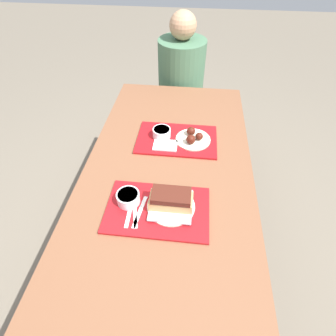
{
  "coord_description": "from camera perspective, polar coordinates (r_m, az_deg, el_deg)",
  "views": [
    {
      "loc": [
        0.1,
        -0.91,
        1.68
      ],
      "look_at": [
        0.0,
        -0.01,
        0.77
      ],
      "focal_mm": 28.0,
      "sensor_mm": 36.0,
      "label": 1
    }
  ],
  "objects": [
    {
      "name": "bowl_coleslaw_far",
      "position": [
        1.49,
        -1.39,
        7.76
      ],
      "size": [
        0.1,
        0.1,
        0.05
      ],
      "color": "silver",
      "rests_on": "tray_far"
    },
    {
      "name": "tray_far",
      "position": [
        1.5,
        1.93,
        6.24
      ],
      "size": [
        0.45,
        0.29,
        0.01
      ],
      "color": "#B21419",
      "rests_on": "picnic_table"
    },
    {
      "name": "ground_plane",
      "position": [
        1.91,
        -0.12,
        -16.3
      ],
      "size": [
        12.0,
        12.0,
        0.0
      ],
      "primitive_type": "plane",
      "color": "#706656"
    },
    {
      "name": "condiment_packet",
      "position": [
        1.19,
        -1.39,
        -6.32
      ],
      "size": [
        0.04,
        0.03,
        0.01
      ],
      "color": "teal",
      "rests_on": "tray_near"
    },
    {
      "name": "brisket_sandwich_plate",
      "position": [
        1.13,
        0.68,
        -7.27
      ],
      "size": [
        0.21,
        0.21,
        0.09
      ],
      "color": "beige",
      "rests_on": "tray_near"
    },
    {
      "name": "tray_near",
      "position": [
        1.16,
        -2.29,
        -9.04
      ],
      "size": [
        0.45,
        0.29,
        0.01
      ],
      "color": "#B21419",
      "rests_on": "picnic_table"
    },
    {
      "name": "plastic_spoon_near",
      "position": [
        1.16,
        -8.31,
        -9.23
      ],
      "size": [
        0.02,
        0.17,
        0.0
      ],
      "color": "white",
      "rests_on": "tray_near"
    },
    {
      "name": "napkin_far",
      "position": [
        1.44,
        -0.61,
        4.98
      ],
      "size": [
        0.13,
        0.09,
        0.01
      ],
      "color": "white",
      "rests_on": "tray_far"
    },
    {
      "name": "plastic_fork_near",
      "position": [
        1.15,
        -7.23,
        -9.35
      ],
      "size": [
        0.06,
        0.17,
        0.0
      ],
      "color": "white",
      "rests_on": "tray_near"
    },
    {
      "name": "picnic_table",
      "position": [
        1.38,
        -0.16,
        -3.41
      ],
      "size": [
        0.86,
        1.76,
        0.73
      ],
      "color": "brown",
      "rests_on": "ground_plane"
    },
    {
      "name": "wings_plate_far",
      "position": [
        1.48,
        5.45,
        6.63
      ],
      "size": [
        0.2,
        0.2,
        0.06
      ],
      "color": "beige",
      "rests_on": "tray_far"
    },
    {
      "name": "person_seated_across",
      "position": [
        2.21,
        2.93,
        20.63
      ],
      "size": [
        0.36,
        0.36,
        0.71
      ],
      "color": "#477051",
      "rests_on": "picnic_bench_far"
    },
    {
      "name": "plastic_knife_near",
      "position": [
        1.15,
        -6.14,
        -9.47
      ],
      "size": [
        0.04,
        0.17,
        0.0
      ],
      "color": "white",
      "rests_on": "tray_near"
    },
    {
      "name": "picnic_bench_far",
      "position": [
        2.39,
        2.9,
        12.53
      ],
      "size": [
        0.81,
        0.28,
        0.47
      ],
      "color": "brown",
      "rests_on": "ground_plane"
    },
    {
      "name": "bowl_coleslaw_near",
      "position": [
        1.17,
        -8.66,
        -6.34
      ],
      "size": [
        0.1,
        0.1,
        0.05
      ],
      "color": "silver",
      "rests_on": "tray_near"
    }
  ]
}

